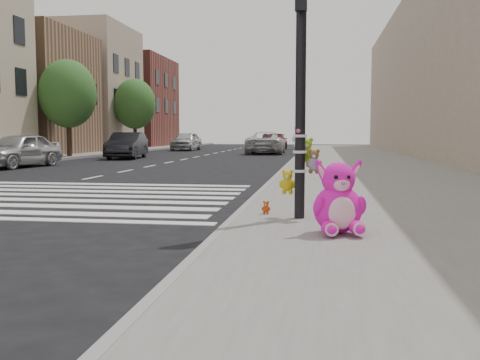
% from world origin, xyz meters
% --- Properties ---
extents(ground, '(120.00, 120.00, 0.00)m').
position_xyz_m(ground, '(0.00, 0.00, 0.00)').
color(ground, black).
rests_on(ground, ground).
extents(sidewalk_near, '(7.00, 80.00, 0.14)m').
position_xyz_m(sidewalk_near, '(5.00, 10.00, 0.07)').
color(sidewalk_near, slate).
rests_on(sidewalk_near, ground).
extents(sidewalk_far, '(6.00, 80.00, 0.14)m').
position_xyz_m(sidewalk_far, '(-13.50, 20.00, 0.07)').
color(sidewalk_far, slate).
rests_on(sidewalk_far, ground).
extents(curb_edge, '(0.12, 80.00, 0.15)m').
position_xyz_m(curb_edge, '(1.55, 10.00, 0.07)').
color(curb_edge, gray).
rests_on(curb_edge, ground).
extents(crosswalk, '(11.00, 6.00, 0.01)m').
position_xyz_m(crosswalk, '(-4.50, 5.20, 0.01)').
color(crosswalk, silver).
rests_on(crosswalk, ground).
extents(bld_far_c, '(6.00, 8.00, 8.00)m').
position_xyz_m(bld_far_c, '(-15.50, 26.00, 4.00)').
color(bld_far_c, '#976D50').
rests_on(bld_far_c, ground).
extents(bld_far_d, '(6.00, 8.00, 10.00)m').
position_xyz_m(bld_far_d, '(-15.50, 35.00, 5.00)').
color(bld_far_d, tan).
rests_on(bld_far_d, ground).
extents(bld_far_e, '(6.00, 10.00, 9.00)m').
position_xyz_m(bld_far_e, '(-15.50, 46.00, 4.50)').
color(bld_far_e, brown).
rests_on(bld_far_e, ground).
extents(signal_pole, '(0.69, 0.50, 4.00)m').
position_xyz_m(signal_pole, '(2.61, 1.82, 1.76)').
color(signal_pole, black).
rests_on(signal_pole, sidewalk_near).
extents(tree_far_b, '(3.20, 3.20, 5.44)m').
position_xyz_m(tree_far_b, '(-11.20, 22.00, 3.65)').
color(tree_far_b, '#382619').
rests_on(tree_far_b, sidewalk_far).
extents(tree_far_c, '(3.20, 3.20, 5.44)m').
position_xyz_m(tree_far_c, '(-11.20, 33.00, 3.65)').
color(tree_far_c, '#382619').
rests_on(tree_far_c, sidewalk_far).
extents(pink_bunny, '(0.77, 0.86, 1.02)m').
position_xyz_m(pink_bunny, '(3.16, 0.57, 0.56)').
color(pink_bunny, '#FF15C0').
rests_on(pink_bunny, sidewalk_near).
extents(red_teddy, '(0.16, 0.11, 0.22)m').
position_xyz_m(red_teddy, '(2.03, 2.15, 0.25)').
color(red_teddy, '#C53D13').
rests_on(red_teddy, sidewalk_near).
extents(car_silver_far, '(2.27, 4.53, 1.48)m').
position_xyz_m(car_silver_far, '(-9.80, 14.47, 0.74)').
color(car_silver_far, '#B4B4B9').
rests_on(car_silver_far, ground).
extents(car_dark_far, '(2.17, 4.71, 1.49)m').
position_xyz_m(car_dark_far, '(-7.97, 22.52, 0.75)').
color(car_dark_far, black).
rests_on(car_dark_far, ground).
extents(car_white_near, '(2.66, 5.53, 1.52)m').
position_xyz_m(car_white_near, '(-0.81, 30.51, 0.76)').
color(car_white_near, silver).
rests_on(car_white_near, ground).
extents(car_maroon_near, '(2.10, 4.80, 1.37)m').
position_xyz_m(car_maroon_near, '(-0.91, 40.13, 0.69)').
color(car_maroon_near, '#4F161E').
rests_on(car_maroon_near, ground).
extents(car_silver_deep, '(1.90, 4.56, 1.54)m').
position_xyz_m(car_silver_deep, '(-7.98, 36.28, 0.77)').
color(car_silver_deep, silver).
rests_on(car_silver_deep, ground).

